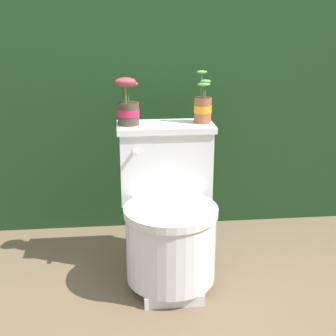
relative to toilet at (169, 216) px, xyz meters
name	(u,v)px	position (x,y,z in m)	size (l,w,h in m)	color
ground_plane	(159,283)	(-0.06, -0.05, -0.34)	(12.00, 12.00, 0.00)	brown
hedge_backdrop	(143,103)	(-0.06, 1.18, 0.33)	(4.39, 1.10, 1.34)	#193819
toilet	(169,216)	(0.00, 0.00, 0.00)	(0.47, 0.58, 0.75)	silver
potted_plant_left	(128,104)	(-0.18, 0.16, 0.51)	(0.11, 0.12, 0.23)	#47382D
potted_plant_midleft	(203,107)	(0.18, 0.17, 0.49)	(0.09, 0.09, 0.25)	#9E5638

